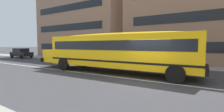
# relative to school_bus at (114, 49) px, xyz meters

# --- Properties ---
(ground_plane) EXTENTS (400.00, 400.00, 0.00)m
(ground_plane) POSITION_rel_school_bus_xyz_m (3.21, -1.48, -1.83)
(ground_plane) COLOR #38383D
(sidewalk_far) EXTENTS (120.00, 3.00, 0.01)m
(sidewalk_far) POSITION_rel_school_bus_xyz_m (3.21, 6.47, -1.82)
(sidewalk_far) COLOR gray
(sidewalk_far) RESTS_ON ground_plane
(lane_centreline) EXTENTS (110.00, 0.16, 0.01)m
(lane_centreline) POSITION_rel_school_bus_xyz_m (3.21, -1.48, -1.82)
(lane_centreline) COLOR silver
(lane_centreline) RESTS_ON ground_plane
(school_bus) EXTENTS (13.78, 3.26, 3.08)m
(school_bus) POSITION_rel_school_bus_xyz_m (0.00, 0.00, 0.00)
(school_bus) COLOR yellow
(school_bus) RESTS_ON ground_plane
(parked_car_black_by_entrance) EXTENTS (3.99, 2.05, 1.64)m
(parked_car_black_by_entrance) POSITION_rel_school_bus_xyz_m (-20.45, 3.78, -0.98)
(parked_car_black_by_entrance) COLOR black
(parked_car_black_by_entrance) RESTS_ON ground_plane
(apartment_block_far_left) EXTENTS (17.02, 11.38, 13.30)m
(apartment_block_far_left) POSITION_rel_school_bus_xyz_m (-13.88, 13.63, 4.82)
(apartment_block_far_left) COLOR #93705B
(apartment_block_far_left) RESTS_ON ground_plane
(apartment_block_far_centre) EXTENTS (19.30, 13.23, 16.50)m
(apartment_block_far_centre) POSITION_rel_school_bus_xyz_m (6.21, 14.56, 6.42)
(apartment_block_far_centre) COLOR #93705B
(apartment_block_far_centre) RESTS_ON ground_plane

